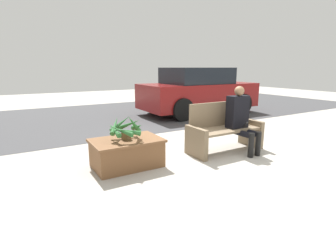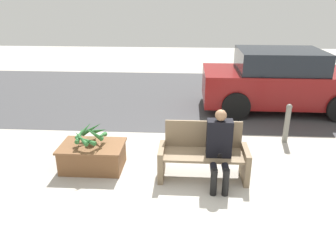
% 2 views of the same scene
% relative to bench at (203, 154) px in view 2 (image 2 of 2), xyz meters
% --- Properties ---
extents(ground_plane, '(30.00, 30.00, 0.00)m').
position_rel_bench_xyz_m(ground_plane, '(-0.07, -0.51, -0.41)').
color(ground_plane, '#ADA89E').
extents(road_surface, '(20.00, 6.00, 0.01)m').
position_rel_bench_xyz_m(road_surface, '(-0.07, 4.81, -0.40)').
color(road_surface, '#424244').
rests_on(road_surface, ground_plane).
extents(bench, '(1.49, 0.60, 0.93)m').
position_rel_bench_xyz_m(bench, '(0.00, 0.00, 0.00)').
color(bench, '#7A664C').
rests_on(bench, ground_plane).
extents(person_seated, '(0.41, 0.63, 1.25)m').
position_rel_bench_xyz_m(person_seated, '(0.24, -0.20, 0.27)').
color(person_seated, black).
rests_on(person_seated, ground_plane).
extents(planter_box, '(1.11, 0.74, 0.46)m').
position_rel_bench_xyz_m(planter_box, '(-1.95, 0.14, -0.16)').
color(planter_box, brown).
rests_on(planter_box, ground_plane).
extents(potted_plant, '(0.61, 0.62, 0.44)m').
position_rel_bench_xyz_m(potted_plant, '(-1.96, 0.14, 0.24)').
color(potted_plant, brown).
rests_on(potted_plant, planter_box).
extents(parked_car, '(4.06, 1.98, 1.59)m').
position_rel_bench_xyz_m(parked_car, '(2.14, 3.67, 0.38)').
color(parked_car, maroon).
rests_on(parked_car, ground_plane).
extents(bollard_post, '(0.12, 0.12, 0.84)m').
position_rel_bench_xyz_m(bollard_post, '(1.79, 1.51, 0.03)').
color(bollard_post, slate).
rests_on(bollard_post, ground_plane).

